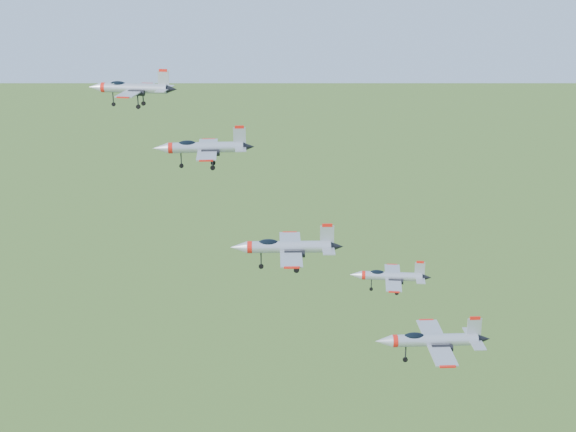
{
  "coord_description": "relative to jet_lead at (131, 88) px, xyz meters",
  "views": [
    {
      "loc": [
        -4.72,
        -94.27,
        177.07
      ],
      "look_at": [
        -0.1,
        -1.5,
        144.19
      ],
      "focal_mm": 50.0,
      "sensor_mm": 36.0,
      "label": 1
    }
  ],
  "objects": [
    {
      "name": "jet_lead",
      "position": [
        0.0,
        0.0,
        0.0
      ],
      "size": [
        12.1,
        10.17,
        3.25
      ],
      "rotation": [
        0.0,
        0.0,
        -0.19
      ],
      "color": "#A1A5AE"
    },
    {
      "name": "jet_left_high",
      "position": [
        9.48,
        -7.15,
        -6.31
      ],
      "size": [
        12.82,
        10.53,
        3.44
      ],
      "rotation": [
        0.0,
        0.0,
        0.01
      ],
      "color": "#A1A5AE"
    },
    {
      "name": "jet_right_high",
      "position": [
        19.14,
        -24.61,
        -13.09
      ],
      "size": [
        12.43,
        10.23,
        3.33
      ],
      "rotation": [
        0.0,
        0.0,
        -0.03
      ],
      "color": "#A1A5AE"
    },
    {
      "name": "jet_left_low",
      "position": [
        34.1,
        -6.8,
        -24.74
      ],
      "size": [
        11.09,
        9.26,
        2.97
      ],
      "rotation": [
        0.0,
        0.0,
        -0.14
      ],
      "color": "#A1A5AE"
    },
    {
      "name": "jet_right_low",
      "position": [
        35.45,
        -26.59,
        -23.89
      ],
      "size": [
        13.08,
        10.72,
        3.51
      ],
      "rotation": [
        0.0,
        0.0,
        -0.0
      ],
      "color": "#A1A5AE"
    }
  ]
}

